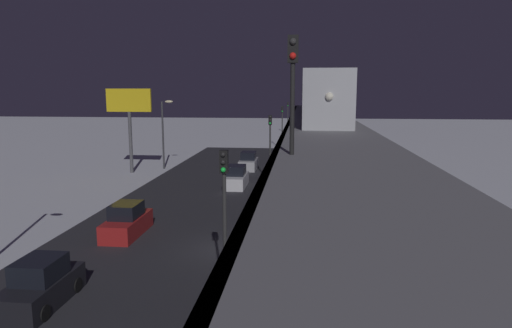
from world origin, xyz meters
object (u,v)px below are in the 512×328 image
(sedan_white, at_px, (236,178))
(traffic_light_near, at_px, (224,205))
(subway_train, at_px, (315,94))
(sedan_silver, at_px, (248,162))
(sedan_black, at_px, (41,287))
(commercial_billboard, at_px, (129,109))
(traffic_light_far, at_px, (282,121))
(rail_signal, at_px, (293,74))
(sedan_red_2, at_px, (127,222))
(traffic_light_mid, at_px, (270,139))
(traffic_light_distant, at_px, (288,113))

(sedan_white, height_order, traffic_light_near, traffic_light_near)
(subway_train, height_order, sedan_silver, subway_train)
(sedan_black, height_order, commercial_billboard, commercial_billboard)
(sedan_white, height_order, sedan_silver, same)
(traffic_light_far, bearing_deg, commercial_billboard, 55.46)
(sedan_black, relative_size, commercial_billboard, 0.46)
(sedan_black, distance_m, traffic_light_near, 8.28)
(rail_signal, height_order, traffic_light_near, rail_signal)
(commercial_billboard, bearing_deg, sedan_black, 104.42)
(subway_train, xyz_separation_m, traffic_light_near, (4.46, 35.39, -4.10))
(sedan_black, xyz_separation_m, traffic_light_near, (-7.50, -0.83, 3.41))
(sedan_silver, height_order, commercial_billboard, commercial_billboard)
(sedan_black, distance_m, sedan_red_2, 9.14)
(rail_signal, bearing_deg, traffic_light_mid, -84.33)
(sedan_black, bearing_deg, sedan_red_2, -90.00)
(sedan_red_2, bearing_deg, traffic_light_mid, -113.83)
(sedan_black, relative_size, sedan_red_2, 0.94)
(subway_train, bearing_deg, sedan_silver, 24.23)
(traffic_light_far, bearing_deg, sedan_black, 81.70)
(rail_signal, relative_size, sedan_red_2, 0.92)
(traffic_light_near, height_order, traffic_light_mid, same)
(sedan_silver, relative_size, traffic_light_far, 0.64)
(rail_signal, relative_size, sedan_silver, 0.98)
(commercial_billboard, bearing_deg, traffic_light_near, 117.75)
(subway_train, bearing_deg, sedan_black, 71.73)
(rail_signal, relative_size, commercial_billboard, 0.45)
(traffic_light_distant, bearing_deg, traffic_light_mid, 90.00)
(subway_train, height_order, commercial_billboard, subway_train)
(subway_train, distance_m, sedan_red_2, 30.54)
(sedan_red_2, bearing_deg, commercial_billboard, -69.56)
(rail_signal, bearing_deg, sedan_black, -5.20)
(rail_signal, distance_m, traffic_light_near, 5.98)
(rail_signal, height_order, sedan_silver, rail_signal)
(traffic_light_near, xyz_separation_m, traffic_light_distant, (0.00, -75.89, 0.00))
(traffic_light_near, height_order, commercial_billboard, commercial_billboard)
(rail_signal, relative_size, traffic_light_far, 0.62)
(sedan_red_2, distance_m, sedan_white, 15.17)
(sedan_red_2, height_order, traffic_light_distant, traffic_light_distant)
(subway_train, bearing_deg, commercial_billboard, 18.97)
(traffic_light_far, bearing_deg, sedan_red_2, 79.94)
(rail_signal, height_order, sedan_white, rail_signal)
(sedan_black, bearing_deg, traffic_light_far, -98.30)
(sedan_black, bearing_deg, sedan_silver, -97.96)
(traffic_light_mid, height_order, commercial_billboard, commercial_billboard)
(subway_train, bearing_deg, traffic_light_far, -73.65)
(rail_signal, xyz_separation_m, traffic_light_far, (2.69, -52.35, -5.04))
(rail_signal, distance_m, sedan_red_2, 16.63)
(rail_signal, height_order, traffic_light_far, rail_signal)
(sedan_white, relative_size, traffic_light_far, 0.68)
(sedan_red_2, height_order, sedan_silver, same)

